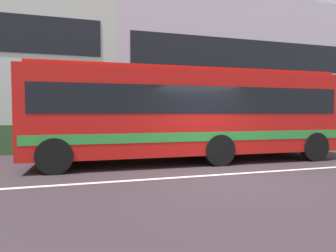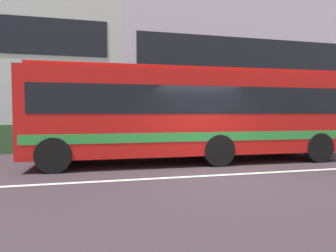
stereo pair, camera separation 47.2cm
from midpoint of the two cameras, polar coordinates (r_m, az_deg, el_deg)
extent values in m
plane|color=#372C31|center=(7.90, 11.28, -9.68)|extent=(160.00, 160.00, 0.00)
cube|color=silver|center=(7.90, 11.28, -9.66)|extent=(60.00, 0.16, 0.01)
cube|color=#396236|center=(14.49, 10.80, -1.71)|extent=(22.92, 1.10, 1.20)
cube|color=silver|center=(24.91, 13.89, 9.69)|extent=(19.43, 10.41, 9.58)
cube|color=black|center=(20.57, 20.74, 13.30)|extent=(17.88, 0.04, 1.92)
cube|color=red|center=(9.97, 5.52, 2.62)|extent=(10.56, 2.79, 2.66)
cube|color=black|center=(9.98, 5.53, 4.91)|extent=(9.93, 2.79, 0.85)
cube|color=green|center=(10.00, 5.50, -1.58)|extent=(10.35, 2.80, 0.28)
cube|color=red|center=(10.07, 5.56, 10.56)|extent=(10.13, 2.36, 0.12)
cube|color=black|center=(9.78, -25.46, 4.72)|extent=(0.07, 2.16, 0.94)
cylinder|color=black|center=(8.49, -20.45, -5.51)|extent=(1.01, 0.30, 1.00)
cylinder|color=black|center=(10.83, -18.61, -3.77)|extent=(1.01, 0.30, 1.00)
cylinder|color=black|center=(9.16, 11.57, -4.82)|extent=(1.01, 0.30, 1.00)
cylinder|color=black|center=(11.36, 6.76, -3.36)|extent=(1.01, 0.30, 1.00)
cylinder|color=black|center=(11.10, 28.96, -3.80)|extent=(1.01, 0.30, 1.00)
cylinder|color=black|center=(12.98, 22.07, -2.79)|extent=(1.01, 0.30, 1.00)
camera|label=1|loc=(0.24, -88.59, 0.06)|focal=30.45mm
camera|label=2|loc=(0.24, 91.41, -0.06)|focal=30.45mm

